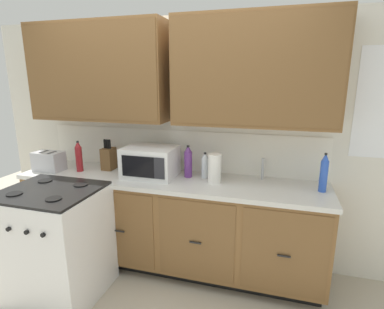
% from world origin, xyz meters
% --- Properties ---
extents(ground_plane, '(8.00, 8.00, 0.00)m').
position_xyz_m(ground_plane, '(0.00, 0.00, 0.00)').
color(ground_plane, '#B2A893').
extents(wall_unit, '(4.03, 0.40, 2.36)m').
position_xyz_m(wall_unit, '(0.00, 0.50, 1.61)').
color(wall_unit, silver).
rests_on(wall_unit, ground_plane).
extents(counter_run, '(2.86, 0.64, 0.91)m').
position_xyz_m(counter_run, '(0.00, 0.30, 0.47)').
color(counter_run, black).
rests_on(counter_run, ground_plane).
extents(stove_range, '(0.76, 0.68, 0.95)m').
position_xyz_m(stove_range, '(-0.78, -0.33, 0.47)').
color(stove_range, white).
rests_on(stove_range, ground_plane).
extents(microwave, '(0.48, 0.37, 0.28)m').
position_xyz_m(microwave, '(-0.18, 0.31, 1.05)').
color(microwave, white).
rests_on(microwave, counter_run).
extents(toaster, '(0.28, 0.18, 0.19)m').
position_xyz_m(toaster, '(-1.23, 0.20, 1.00)').
color(toaster, '#B7B7BC').
rests_on(toaster, counter_run).
extents(knife_block, '(0.11, 0.14, 0.31)m').
position_xyz_m(knife_block, '(-0.67, 0.40, 1.02)').
color(knife_block, brown).
rests_on(knife_block, counter_run).
extents(sink_faucet, '(0.02, 0.02, 0.20)m').
position_xyz_m(sink_faucet, '(0.84, 0.51, 1.01)').
color(sink_faucet, '#B2B5BA').
rests_on(sink_faucet, counter_run).
extents(paper_towel_roll, '(0.12, 0.12, 0.26)m').
position_xyz_m(paper_towel_roll, '(0.44, 0.30, 1.04)').
color(paper_towel_roll, white).
rests_on(paper_towel_roll, counter_run).
extents(bottle_red, '(0.07, 0.07, 0.31)m').
position_xyz_m(bottle_red, '(-0.92, 0.26, 1.06)').
color(bottle_red, maroon).
rests_on(bottle_red, counter_run).
extents(bottle_clear, '(0.06, 0.06, 0.24)m').
position_xyz_m(bottle_clear, '(0.33, 0.41, 1.02)').
color(bottle_clear, silver).
rests_on(bottle_clear, counter_run).
extents(bottle_blue, '(0.06, 0.06, 0.32)m').
position_xyz_m(bottle_blue, '(1.33, 0.33, 1.06)').
color(bottle_blue, blue).
rests_on(bottle_blue, counter_run).
extents(bottle_violet, '(0.07, 0.07, 0.30)m').
position_xyz_m(bottle_violet, '(0.17, 0.39, 1.05)').
color(bottle_violet, '#663384').
rests_on(bottle_violet, counter_run).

